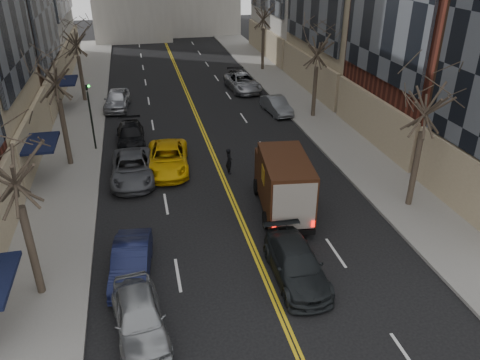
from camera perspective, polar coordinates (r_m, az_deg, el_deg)
The scene contains 21 objects.
sidewalk_left at distance 37.00m, azimuth -19.25°, elevation 6.33°, with size 4.00×66.00×0.15m, color slate.
sidewalk_right at distance 39.07m, azimuth 8.09°, elevation 8.69°, with size 4.00×66.00×0.15m, color slate.
tree_lf_near at distance 17.33m, azimuth -26.61°, elevation 3.54°, with size 3.20×3.20×8.41m.
tree_lf_mid at distance 28.53m, azimuth -22.01°, elevation 13.71°, with size 3.20×3.20×8.91m.
tree_lf_far at distance 41.32m, azimuth -19.60°, elevation 16.99°, with size 3.20×3.20×8.12m.
tree_rt_near at distance 23.54m, azimuth 22.26°, elevation 10.73°, with size 3.20×3.20×8.71m.
tree_rt_mid at distance 35.69m, azimuth 9.57°, elevation 16.94°, with size 3.20×3.20×8.32m.
tree_rt_far at distance 49.70m, azimuth 2.93°, elevation 20.77°, with size 3.20×3.20×9.11m.
traffic_signal at distance 31.23m, azimuth -17.81°, elevation 8.17°, with size 0.29×0.26×4.70m.
ups_truck at distance 23.33m, azimuth 5.27°, elevation -0.39°, with size 2.86×5.93×3.13m.
observer_sedan at distance 19.34m, azimuth 6.87°, elevation -10.13°, with size 2.00×4.75×1.37m.
taxi at distance 28.24m, azimuth -8.79°, elevation 2.59°, with size 2.39×5.19×1.44m, color #E1AB09.
pedestrian at distance 27.45m, azimuth -1.35°, elevation 2.33°, with size 0.57×0.38×1.58m, color black.
parked_lf_a at distance 17.27m, azimuth -12.19°, elevation -15.92°, with size 1.71×4.25×1.45m, color #94989B.
parked_lf_b at distance 19.83m, azimuth -13.10°, elevation -9.68°, with size 1.45×4.15×1.37m, color black.
parked_lf_c at distance 27.45m, azimuth -13.00°, elevation 1.40°, with size 2.35×5.11×1.42m, color #494B50.
parked_lf_d at distance 32.44m, azimuth -13.18°, elevation 5.37°, with size 1.81×4.46×1.30m, color black.
parked_lf_e at distance 39.84m, azimuth -14.78°, elevation 9.48°, with size 1.83×4.55×1.55m, color #B3B6BB.
parked_rt_a at distance 37.62m, azimuth 4.48°, elevation 9.06°, with size 1.37×3.92×1.29m, color #54575C.
parked_rt_b at distance 43.55m, azimuth 0.32°, elevation 11.81°, with size 2.45×5.32×1.48m, color #A4A6AC.
parked_rt_c at distance 44.77m, azimuth -0.05°, elevation 12.16°, with size 1.88×4.61×1.34m, color black.
Camera 1 is at (-4.38, -7.58, 12.39)m, focal length 35.00 mm.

